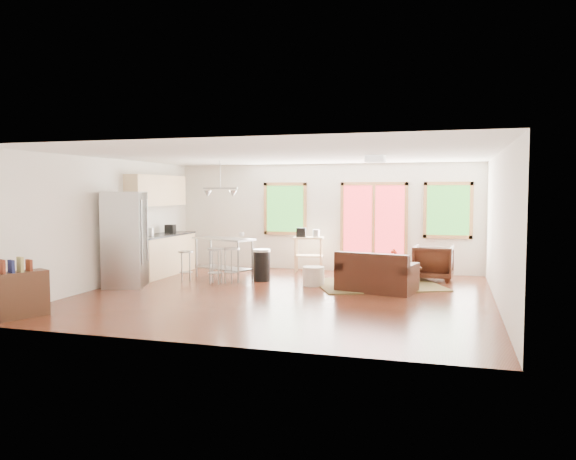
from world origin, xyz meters
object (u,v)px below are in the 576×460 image
(refrigerator, at_px, (125,239))
(kitchen_cart, at_px, (308,242))
(coffee_table, at_px, (397,268))
(loveseat, at_px, (376,276))
(ottoman, at_px, (358,270))
(armchair, at_px, (433,261))
(island, at_px, (224,251))
(rug, at_px, (377,285))

(refrigerator, distance_m, kitchen_cart, 4.26)
(coffee_table, distance_m, refrigerator, 5.60)
(loveseat, xyz_separation_m, ottoman, (-0.61, 1.59, -0.12))
(armchair, distance_m, island, 4.59)
(rug, distance_m, kitchen_cart, 2.40)
(coffee_table, bearing_deg, loveseat, -106.61)
(ottoman, height_order, kitchen_cart, kitchen_cart)
(loveseat, bearing_deg, island, -178.37)
(loveseat, height_order, ottoman, loveseat)
(coffee_table, height_order, island, island)
(kitchen_cart, bearing_deg, loveseat, -48.09)
(kitchen_cart, bearing_deg, armchair, -7.29)
(kitchen_cart, bearing_deg, rug, -36.68)
(coffee_table, relative_size, ottoman, 1.87)
(ottoman, relative_size, refrigerator, 0.29)
(coffee_table, bearing_deg, rug, -145.81)
(rug, bearing_deg, island, -178.28)
(rug, relative_size, island, 1.60)
(coffee_table, distance_m, ottoman, 1.09)
(armchair, height_order, kitchen_cart, kitchen_cart)
(loveseat, bearing_deg, ottoman, 123.14)
(ottoman, bearing_deg, refrigerator, -150.56)
(ottoman, bearing_deg, coffee_table, -33.40)
(rug, bearing_deg, armchair, 42.70)
(coffee_table, distance_m, island, 3.76)
(ottoman, bearing_deg, island, -161.61)
(loveseat, xyz_separation_m, coffee_table, (0.30, 1.00, 0.03))
(armchair, bearing_deg, island, 17.36)
(loveseat, distance_m, refrigerator, 5.06)
(kitchen_cart, bearing_deg, coffee_table, -27.04)
(armchair, xyz_separation_m, refrigerator, (-5.96, -2.60, 0.54))
(armchair, bearing_deg, kitchen_cart, -3.76)
(refrigerator, relative_size, island, 1.25)
(armchair, bearing_deg, coffee_table, 49.82)
(loveseat, height_order, kitchen_cart, kitchen_cart)
(rug, bearing_deg, kitchen_cart, 143.32)
(ottoman, relative_size, island, 0.37)
(armchair, xyz_separation_m, kitchen_cart, (-2.91, 0.37, 0.30))
(rug, xyz_separation_m, kitchen_cart, (-1.84, 1.37, 0.72))
(coffee_table, xyz_separation_m, refrigerator, (-5.24, -1.85, 0.63))
(loveseat, height_order, coffee_table, loveseat)
(armchair, distance_m, ottoman, 1.64)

